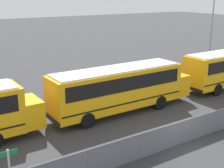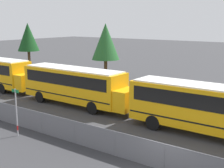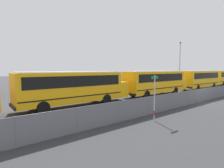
{
  "view_description": "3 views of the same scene",
  "coord_description": "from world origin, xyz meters",
  "px_view_note": "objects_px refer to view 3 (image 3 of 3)",
  "views": [
    {
      "loc": [
        -12.38,
        -11.51,
        8.44
      ],
      "look_at": [
        -0.96,
        5.71,
        2.43
      ],
      "focal_mm": 50.0,
      "sensor_mm": 36.0,
      "label": 1
    },
    {
      "loc": [
        6.49,
        -13.27,
        7.42
      ],
      "look_at": [
        -7.98,
        6.44,
        2.47
      ],
      "focal_mm": 50.0,
      "sensor_mm": 36.0,
      "label": 2
    },
    {
      "loc": [
        -19.72,
        -8.72,
        3.56
      ],
      "look_at": [
        -7.84,
        6.08,
        1.99
      ],
      "focal_mm": 28.0,
      "sensor_mm": 36.0,
      "label": 3
    }
  ],
  "objects_px": {
    "school_bus_2": "(156,81)",
    "school_bus_4": "(224,76)",
    "street_sign": "(154,97)",
    "light_pole": "(180,62)",
    "school_bus_1": "(75,86)",
    "school_bus_3": "(201,78)"
  },
  "relations": [
    {
      "from": "school_bus_1",
      "to": "school_bus_4",
      "type": "height_order",
      "value": "same"
    },
    {
      "from": "school_bus_2",
      "to": "school_bus_3",
      "type": "distance_m",
      "value": 12.56
    },
    {
      "from": "school_bus_1",
      "to": "street_sign",
      "type": "relative_size",
      "value": 3.61
    },
    {
      "from": "school_bus_1",
      "to": "light_pole",
      "type": "relative_size",
      "value": 1.15
    },
    {
      "from": "street_sign",
      "to": "light_pole",
      "type": "height_order",
      "value": "light_pole"
    },
    {
      "from": "school_bus_4",
      "to": "school_bus_2",
      "type": "bearing_deg",
      "value": -179.64
    },
    {
      "from": "school_bus_4",
      "to": "light_pole",
      "type": "bearing_deg",
      "value": 128.86
    },
    {
      "from": "school_bus_2",
      "to": "school_bus_4",
      "type": "xyz_separation_m",
      "value": [
        24.78,
        0.16,
        0.0
      ]
    },
    {
      "from": "school_bus_2",
      "to": "school_bus_3",
      "type": "relative_size",
      "value": 1.0
    },
    {
      "from": "school_bus_2",
      "to": "school_bus_4",
      "type": "height_order",
      "value": "same"
    },
    {
      "from": "school_bus_1",
      "to": "street_sign",
      "type": "distance_m",
      "value": 8.04
    },
    {
      "from": "school_bus_1",
      "to": "school_bus_4",
      "type": "bearing_deg",
      "value": -0.37
    },
    {
      "from": "school_bus_2",
      "to": "school_bus_4",
      "type": "relative_size",
      "value": 1.0
    },
    {
      "from": "school_bus_1",
      "to": "school_bus_2",
      "type": "height_order",
      "value": "same"
    },
    {
      "from": "street_sign",
      "to": "light_pole",
      "type": "distance_m",
      "value": 32.68
    },
    {
      "from": "school_bus_2",
      "to": "light_pole",
      "type": "xyz_separation_m",
      "value": [
        18.83,
        7.54,
        3.36
      ]
    },
    {
      "from": "school_bus_3",
      "to": "light_pole",
      "type": "distance_m",
      "value": 10.55
    },
    {
      "from": "school_bus_4",
      "to": "light_pole",
      "type": "height_order",
      "value": "light_pole"
    },
    {
      "from": "school_bus_3",
      "to": "street_sign",
      "type": "relative_size",
      "value": 3.61
    },
    {
      "from": "school_bus_4",
      "to": "street_sign",
      "type": "relative_size",
      "value": 3.61
    },
    {
      "from": "school_bus_3",
      "to": "school_bus_4",
      "type": "relative_size",
      "value": 1.0
    },
    {
      "from": "school_bus_1",
      "to": "school_bus_4",
      "type": "distance_m",
      "value": 36.84
    }
  ]
}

